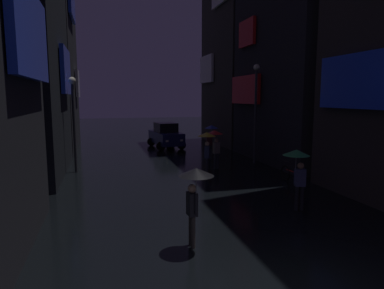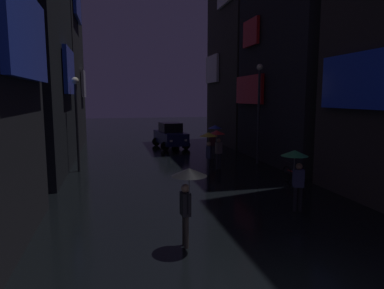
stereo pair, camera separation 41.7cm
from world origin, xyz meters
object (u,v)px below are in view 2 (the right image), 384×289
object	(u,v)px
pedestrian_midstreet_centre_green	(296,163)
pedestrian_foreground_right_blue	(214,132)
pedestrian_midstreet_left_yellow	(209,141)
streetlamp_right_far	(259,102)
bicycle_parked_at_storefront	(294,176)
streetlamp_left_far	(77,112)
pedestrian_foreground_left_black	(188,185)
car_distant	(170,135)
pedestrian_far_right_red	(217,139)

from	to	relation	value
pedestrian_midstreet_centre_green	pedestrian_foreground_right_blue	size ratio (longest dim) A/B	1.00
pedestrian_foreground_right_blue	pedestrian_midstreet_left_yellow	xyz separation A→B (m)	(-1.55, -4.15, 0.00)
pedestrian_midstreet_centre_green	streetlamp_right_far	xyz separation A→B (m)	(2.30, 8.22, 1.90)
pedestrian_midstreet_left_yellow	bicycle_parked_at_storefront	xyz separation A→B (m)	(3.17, -2.82, -1.28)
bicycle_parked_at_storefront	streetlamp_right_far	bearing A→B (deg)	85.31
pedestrian_midstreet_left_yellow	streetlamp_left_far	bearing A→B (deg)	161.55
bicycle_parked_at_storefront	streetlamp_left_far	xyz separation A→B (m)	(-9.60, 4.96, 2.71)
pedestrian_foreground_left_black	streetlamp_left_far	xyz separation A→B (m)	(-3.56, 10.30, 1.43)
pedestrian_foreground_left_black	car_distant	world-z (taller)	pedestrian_foreground_left_black
pedestrian_foreground_right_blue	streetlamp_left_far	world-z (taller)	streetlamp_left_far
pedestrian_foreground_right_blue	bicycle_parked_at_storefront	world-z (taller)	pedestrian_foreground_right_blue
pedestrian_midstreet_centre_green	pedestrian_foreground_right_blue	xyz separation A→B (m)	(0.27, 10.32, 0.00)
pedestrian_far_right_red	streetlamp_left_far	world-z (taller)	streetlamp_left_far
pedestrian_far_right_red	pedestrian_midstreet_left_yellow	world-z (taller)	same
streetlamp_left_far	car_distant	bearing A→B (deg)	50.77
pedestrian_midstreet_left_yellow	bicycle_parked_at_storefront	distance (m)	4.44
pedestrian_midstreet_centre_green	bicycle_parked_at_storefront	world-z (taller)	pedestrian_midstreet_centre_green
pedestrian_far_right_red	pedestrian_foreground_right_blue	bearing A→B (deg)	76.23
pedestrian_far_right_red	car_distant	bearing A→B (deg)	97.09
car_distant	pedestrian_foreground_right_blue	bearing A→B (deg)	-71.44
pedestrian_far_right_red	streetlamp_right_far	distance (m)	3.54
pedestrian_midstreet_centre_green	bicycle_parked_at_storefront	bearing A→B (deg)	60.42
pedestrian_midstreet_centre_green	pedestrian_far_right_red	bearing A→B (deg)	93.96
bicycle_parked_at_storefront	car_distant	distance (m)	12.95
pedestrian_midstreet_left_yellow	streetlamp_right_far	world-z (taller)	streetlamp_right_far
pedestrian_far_right_red	streetlamp_right_far	xyz separation A→B (m)	(2.80, 1.04, 1.90)
pedestrian_far_right_red	streetlamp_right_far	bearing A→B (deg)	20.42
pedestrian_midstreet_centre_green	pedestrian_foreground_left_black	distance (m)	4.58
pedestrian_foreground_left_black	car_distant	xyz separation A→B (m)	(2.56, 17.80, -0.74)
car_distant	streetlamp_left_far	size ratio (longest dim) A/B	0.88
pedestrian_far_right_red	car_distant	distance (m)	8.74
bicycle_parked_at_storefront	car_distant	xyz separation A→B (m)	(-3.47, 12.47, 0.54)
pedestrian_foreground_left_black	pedestrian_far_right_red	bearing A→B (deg)	68.32
pedestrian_far_right_red	bicycle_parked_at_storefront	xyz separation A→B (m)	(2.40, -3.82, -1.28)
pedestrian_foreground_left_black	pedestrian_foreground_right_blue	size ratio (longest dim) A/B	1.00
pedestrian_foreground_left_black	car_distant	bearing A→B (deg)	81.80
streetlamp_right_far	bicycle_parked_at_storefront	bearing A→B (deg)	-94.69
pedestrian_foreground_left_black	pedestrian_foreground_right_blue	bearing A→B (deg)	70.28
pedestrian_midstreet_left_yellow	bicycle_parked_at_storefront	size ratio (longest dim) A/B	1.16
pedestrian_foreground_right_blue	bicycle_parked_at_storefront	xyz separation A→B (m)	(1.63, -6.97, -1.28)
pedestrian_far_right_red	car_distant	xyz separation A→B (m)	(-1.07, 8.64, -0.74)
pedestrian_foreground_left_black	streetlamp_right_far	world-z (taller)	streetlamp_right_far
pedestrian_far_right_red	pedestrian_foreground_right_blue	distance (m)	3.24
pedestrian_midstreet_centre_green	pedestrian_midstreet_left_yellow	bearing A→B (deg)	101.63
pedestrian_foreground_left_black	pedestrian_midstreet_left_yellow	bearing A→B (deg)	70.64
streetlamp_left_far	streetlamp_right_far	xyz separation A→B (m)	(10.00, -0.10, 0.47)
bicycle_parked_at_storefront	streetlamp_right_far	world-z (taller)	streetlamp_right_far
pedestrian_foreground_right_blue	car_distant	bearing A→B (deg)	108.56
pedestrian_foreground_left_black	pedestrian_foreground_right_blue	world-z (taller)	same
pedestrian_midstreet_left_yellow	streetlamp_right_far	bearing A→B (deg)	29.77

